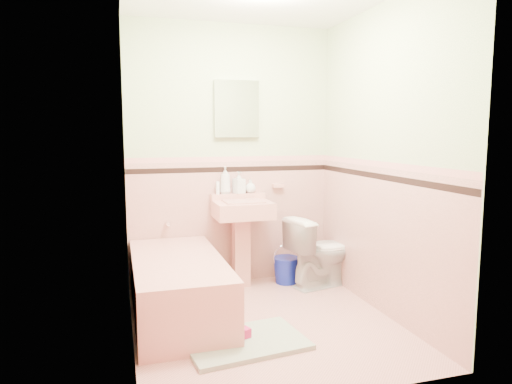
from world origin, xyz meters
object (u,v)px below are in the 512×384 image
object	(u,v)px
shoe	(239,334)
soap_bottle_right	(250,186)
toilet	(321,251)
bucket	(286,270)
medicine_cabinet	(237,109)
bathtub	(178,289)
soap_bottle_left	(225,180)
soap_bottle_mid	(239,182)
sink	(243,245)

from	to	relation	value
shoe	soap_bottle_right	bearing A→B (deg)	50.71
toilet	bucket	size ratio (longest dim) A/B	2.65
medicine_cabinet	bucket	world-z (taller)	medicine_cabinet
soap_bottle_right	toilet	xyz separation A→B (m)	(0.61, -0.34, -0.62)
bathtub	soap_bottle_right	size ratio (longest dim) A/B	11.35
soap_bottle_left	soap_bottle_mid	distance (m)	0.14
sink	soap_bottle_mid	size ratio (longest dim) A/B	3.98
toilet	shoe	size ratio (longest dim) A/B	4.15
sink	medicine_cabinet	bearing A→B (deg)	90.00
medicine_cabinet	toilet	world-z (taller)	medicine_cabinet
bucket	shoe	xyz separation A→B (m)	(-0.78, -1.16, -0.06)
soap_bottle_mid	soap_bottle_right	world-z (taller)	soap_bottle_mid
bathtub	bucket	size ratio (longest dim) A/B	5.84
soap_bottle_right	bucket	world-z (taller)	soap_bottle_right
soap_bottle_right	bathtub	bearing A→B (deg)	-138.69
bathtub	sink	size ratio (longest dim) A/B	1.80
toilet	soap_bottle_right	bearing A→B (deg)	47.33
sink	soap_bottle_left	size ratio (longest dim) A/B	3.17
sink	bucket	bearing A→B (deg)	1.76
medicine_cabinet	toilet	xyz separation A→B (m)	(0.74, -0.37, -1.36)
sink	soap_bottle_right	bearing A→B (deg)	54.60
medicine_cabinet	shoe	bearing A→B (deg)	-103.85
sink	bucket	xyz separation A→B (m)	(0.45, 0.01, -0.29)
sink	soap_bottle_right	xyz separation A→B (m)	(0.13, 0.18, 0.54)
soap_bottle_mid	soap_bottle_right	xyz separation A→B (m)	(0.12, 0.00, -0.04)
medicine_cabinet	shoe	distance (m)	2.15
soap_bottle_left	soap_bottle_mid	xyz separation A→B (m)	(0.14, 0.00, -0.03)
soap_bottle_right	soap_bottle_left	bearing A→B (deg)	180.00
sink	bathtub	bearing A→B (deg)	-142.07
bucket	toilet	bearing A→B (deg)	-30.45
soap_bottle_mid	toilet	distance (m)	1.03
soap_bottle_mid	toilet	world-z (taller)	soap_bottle_mid
medicine_cabinet	soap_bottle_right	distance (m)	0.76
bathtub	soap_bottle_right	xyz separation A→B (m)	(0.81, 0.71, 0.73)
sink	toilet	world-z (taller)	sink
soap_bottle_left	soap_bottle_right	bearing A→B (deg)	0.00
soap_bottle_left	soap_bottle_mid	world-z (taller)	soap_bottle_left
bathtub	bucket	distance (m)	1.25
soap_bottle_left	medicine_cabinet	bearing A→B (deg)	13.55
soap_bottle_left	soap_bottle_right	distance (m)	0.26
sink	soap_bottle_mid	xyz separation A→B (m)	(0.01, 0.18, 0.58)
medicine_cabinet	shoe	size ratio (longest dim) A/B	3.29
bathtub	sink	distance (m)	0.88
bathtub	sink	world-z (taller)	sink
sink	soap_bottle_right	distance (m)	0.58
soap_bottle_left	toilet	world-z (taller)	soap_bottle_left
toilet	bucket	bearing A→B (deg)	45.89
toilet	medicine_cabinet	bearing A→B (deg)	49.82
bathtub	toilet	bearing A→B (deg)	14.67
sink	soap_bottle_mid	world-z (taller)	soap_bottle_mid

